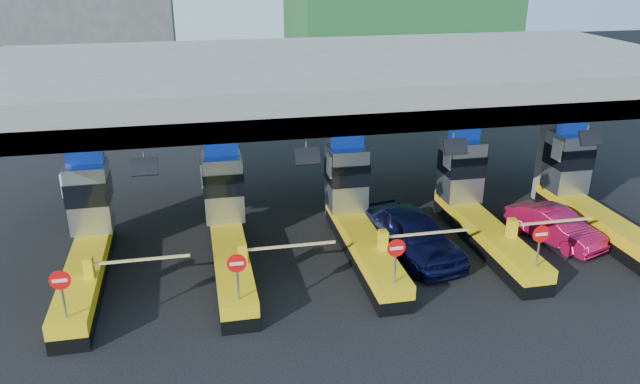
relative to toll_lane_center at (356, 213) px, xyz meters
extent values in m
plane|color=black|center=(0.00, -0.28, -1.40)|extent=(120.00, 120.00, 0.00)
cube|color=slate|center=(0.00, 2.72, 4.85)|extent=(28.00, 12.00, 1.50)
cube|color=#4C4C49|center=(0.00, -2.98, 4.45)|extent=(28.00, 0.60, 0.70)
cube|color=slate|center=(-10.00, 2.72, 1.35)|extent=(1.00, 1.00, 5.50)
cube|color=slate|center=(0.00, 2.72, 1.35)|extent=(1.00, 1.00, 5.50)
cube|color=slate|center=(10.00, 2.72, 1.35)|extent=(1.00, 1.00, 5.50)
cylinder|color=slate|center=(-7.50, -2.98, 3.85)|extent=(0.06, 0.06, 0.50)
cube|color=black|center=(-7.50, -3.18, 3.50)|extent=(0.80, 0.38, 0.54)
cylinder|color=slate|center=(-2.50, -2.98, 3.85)|extent=(0.06, 0.06, 0.50)
cube|color=black|center=(-2.50, -3.18, 3.50)|extent=(0.80, 0.38, 0.54)
cylinder|color=slate|center=(2.50, -2.98, 3.85)|extent=(0.06, 0.06, 0.50)
cube|color=black|center=(2.50, -3.18, 3.50)|extent=(0.80, 0.38, 0.54)
cylinder|color=slate|center=(7.50, -2.98, 3.85)|extent=(0.06, 0.06, 0.50)
cube|color=black|center=(7.50, -3.18, 3.50)|extent=(0.80, 0.38, 0.54)
cube|color=black|center=(-10.00, -1.28, -1.15)|extent=(1.20, 8.00, 0.50)
cube|color=#E5B70C|center=(-10.00, -1.28, -0.65)|extent=(1.20, 8.00, 0.50)
cube|color=#9EA3A8|center=(-10.00, 1.52, 0.90)|extent=(1.50, 1.50, 2.60)
cube|color=black|center=(-10.00, 1.50, 1.20)|extent=(1.56, 1.56, 0.90)
cube|color=#0C2DBF|center=(-10.00, 1.52, 2.48)|extent=(1.30, 0.35, 0.55)
cube|color=white|center=(-10.80, 1.22, 1.60)|extent=(0.06, 0.70, 0.90)
cylinder|color=slate|center=(-10.00, -4.88, 0.25)|extent=(0.07, 0.07, 1.30)
cylinder|color=red|center=(-10.00, -4.91, 0.85)|extent=(0.60, 0.04, 0.60)
cube|color=white|center=(-10.00, -4.93, 0.85)|extent=(0.42, 0.02, 0.10)
cube|color=#E5B70C|center=(-9.65, -2.48, -0.05)|extent=(0.30, 0.35, 0.70)
cube|color=white|center=(-8.00, -2.48, 0.05)|extent=(3.20, 0.08, 0.08)
cube|color=black|center=(-5.00, -1.28, -1.15)|extent=(1.20, 8.00, 0.50)
cube|color=#E5B70C|center=(-5.00, -1.28, -0.65)|extent=(1.20, 8.00, 0.50)
cube|color=#9EA3A8|center=(-5.00, 1.52, 0.90)|extent=(1.50, 1.50, 2.60)
cube|color=black|center=(-5.00, 1.50, 1.20)|extent=(1.56, 1.56, 0.90)
cube|color=#0C2DBF|center=(-5.00, 1.52, 2.48)|extent=(1.30, 0.35, 0.55)
cube|color=white|center=(-5.80, 1.22, 1.60)|extent=(0.06, 0.70, 0.90)
cylinder|color=slate|center=(-5.00, -4.88, 0.25)|extent=(0.07, 0.07, 1.30)
cylinder|color=red|center=(-5.00, -4.91, 0.85)|extent=(0.60, 0.04, 0.60)
cube|color=white|center=(-5.00, -4.93, 0.85)|extent=(0.42, 0.02, 0.10)
cube|color=#E5B70C|center=(-4.65, -2.48, -0.05)|extent=(0.30, 0.35, 0.70)
cube|color=white|center=(-3.00, -2.48, 0.05)|extent=(3.20, 0.08, 0.08)
cube|color=black|center=(0.00, -1.28, -1.15)|extent=(1.20, 8.00, 0.50)
cube|color=#E5B70C|center=(0.00, -1.28, -0.65)|extent=(1.20, 8.00, 0.50)
cube|color=#9EA3A8|center=(0.00, 1.52, 0.90)|extent=(1.50, 1.50, 2.60)
cube|color=black|center=(0.00, 1.50, 1.20)|extent=(1.56, 1.56, 0.90)
cube|color=#0C2DBF|center=(0.00, 1.52, 2.48)|extent=(1.30, 0.35, 0.55)
cube|color=white|center=(-0.80, 1.22, 1.60)|extent=(0.06, 0.70, 0.90)
cylinder|color=slate|center=(0.00, -4.88, 0.25)|extent=(0.07, 0.07, 1.30)
cylinder|color=red|center=(0.00, -4.91, 0.85)|extent=(0.60, 0.04, 0.60)
cube|color=white|center=(0.00, -4.93, 0.85)|extent=(0.42, 0.02, 0.10)
cube|color=#E5B70C|center=(0.35, -2.48, -0.05)|extent=(0.30, 0.35, 0.70)
cube|color=white|center=(2.00, -2.48, 0.05)|extent=(3.20, 0.08, 0.08)
cube|color=black|center=(5.00, -1.28, -1.15)|extent=(1.20, 8.00, 0.50)
cube|color=#E5B70C|center=(5.00, -1.28, -0.65)|extent=(1.20, 8.00, 0.50)
cube|color=#9EA3A8|center=(5.00, 1.52, 0.90)|extent=(1.50, 1.50, 2.60)
cube|color=black|center=(5.00, 1.50, 1.20)|extent=(1.56, 1.56, 0.90)
cube|color=#0C2DBF|center=(5.00, 1.52, 2.48)|extent=(1.30, 0.35, 0.55)
cube|color=white|center=(4.20, 1.22, 1.60)|extent=(0.06, 0.70, 0.90)
cylinder|color=slate|center=(5.00, -4.88, 0.25)|extent=(0.07, 0.07, 1.30)
cylinder|color=red|center=(5.00, -4.91, 0.85)|extent=(0.60, 0.04, 0.60)
cube|color=white|center=(5.00, -4.93, 0.85)|extent=(0.42, 0.02, 0.10)
cube|color=#E5B70C|center=(5.35, -2.48, -0.05)|extent=(0.30, 0.35, 0.70)
cube|color=white|center=(7.00, -2.48, 0.05)|extent=(3.20, 0.08, 0.08)
cube|color=black|center=(10.00, -1.28, -1.15)|extent=(1.20, 8.00, 0.50)
cube|color=#E5B70C|center=(10.00, -1.28, -0.65)|extent=(1.20, 8.00, 0.50)
cube|color=#9EA3A8|center=(10.00, 1.52, 0.90)|extent=(1.50, 1.50, 2.60)
cube|color=black|center=(10.00, 1.50, 1.20)|extent=(1.56, 1.56, 0.90)
cube|color=#0C2DBF|center=(10.00, 1.52, 2.48)|extent=(1.30, 0.35, 0.55)
cube|color=white|center=(9.20, 1.22, 1.60)|extent=(0.06, 0.70, 0.90)
cube|color=#E5B70C|center=(10.35, -2.48, -0.05)|extent=(0.30, 0.35, 0.70)
imported|color=black|center=(1.91, -1.30, -0.51)|extent=(3.14, 5.55, 1.78)
imported|color=#A60C38|center=(7.90, -1.33, -0.72)|extent=(2.71, 4.35, 1.35)
camera|label=1|loc=(-5.95, -21.63, 9.63)|focal=35.00mm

